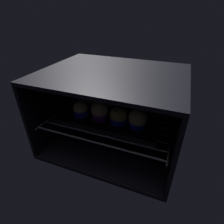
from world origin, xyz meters
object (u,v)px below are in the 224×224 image
muffin_row0_col2 (118,116)px  muffin_row1_col2 (124,106)px  baking_tray (112,116)px  muffin_row1_col0 (90,101)px  muffin_row0_col3 (138,119)px  muffin_row1_col1 (106,102)px  muffin_row0_col1 (100,111)px  muffin_row1_col3 (144,110)px  muffin_row0_col0 (81,109)px

muffin_row0_col2 → muffin_row1_col2: 8.89cm
baking_tray → muffin_row1_col2: muffin_row1_col2 is taller
muffin_row0_col2 → muffin_row1_col0: muffin_row0_col2 is taller
muffin_row0_col3 → muffin_row1_col2: bearing=134.6°
muffin_row1_col0 → muffin_row1_col1: muffin_row1_col1 is taller
muffin_row0_col1 → muffin_row1_col3: (17.92, 8.83, -0.59)cm
muffin_row0_col0 → muffin_row1_col2: bearing=27.6°
muffin_row0_col3 → muffin_row1_col3: size_ratio=1.09×
muffin_row0_col1 → muffin_row1_col1: size_ratio=1.06×
baking_tray → muffin_row0_col2: muffin_row0_col2 is taller
muffin_row1_col2 → muffin_row1_col0: bearing=-179.6°
muffin_row0_col1 → muffin_row1_col3: size_ratio=1.17×
baking_tray → muffin_row0_col1: 7.28cm
baking_tray → muffin_row1_col2: size_ratio=5.74×
muffin_row0_col0 → muffin_row1_col0: 9.16cm
muffin_row0_col3 → muffin_row1_col1: 19.76cm
muffin_row0_col2 → muffin_row0_col0: bearing=-178.7°
muffin_row0_col0 → muffin_row1_col0: bearing=92.0°
muffin_row1_col1 → muffin_row0_col3: bearing=-25.7°
muffin_row0_col0 → muffin_row1_col3: muffin_row1_col3 is taller
muffin_row1_col1 → muffin_row1_col3: size_ratio=1.11×
muffin_row0_col2 → muffin_row1_col1: size_ratio=0.91×
muffin_row0_col1 → muffin_row1_col1: muffin_row0_col1 is taller
muffin_row0_col2 → muffin_row1_col2: (-0.24, 8.88, 0.20)cm
baking_tray → muffin_row0_col3: muffin_row0_col3 is taller
muffin_row0_col2 → muffin_row0_col3: size_ratio=0.92×
muffin_row0_col0 → muffin_row1_col2: (17.76, 9.29, 0.40)cm
muffin_row0_col3 → muffin_row1_col3: (0.71, 8.89, -0.36)cm
muffin_row0_col0 → muffin_row1_col3: 28.68cm
baking_tray → muffin_row0_col3: 14.23cm
muffin_row0_col0 → muffin_row1_col2: muffin_row1_col2 is taller
muffin_row1_col0 → muffin_row1_col3: bearing=0.6°
muffin_row0_col0 → muffin_row1_col0: size_ratio=0.99×
muffin_row1_col0 → muffin_row0_col2: bearing=-25.5°
muffin_row0_col1 → muffin_row0_col3: 17.21cm
muffin_row1_col3 → muffin_row1_col2: bearing=-179.0°
muffin_row1_col0 → muffin_row1_col2: muffin_row1_col2 is taller
muffin_row0_col3 → muffin_row1_col0: bearing=162.2°
muffin_row0_col0 → muffin_row1_col1: 12.54cm
muffin_row0_col1 → muffin_row0_col3: (17.21, -0.06, -0.23)cm
muffin_row1_col0 → muffin_row1_col2: 18.08cm
baking_tray → muffin_row1_col1: bearing=137.4°
baking_tray → muffin_row1_col0: bearing=162.0°
muffin_row1_col0 → muffin_row1_col3: (27.39, 0.30, 0.21)cm
muffin_row0_col2 → muffin_row1_col3: 12.82cm
baking_tray → muffin_row0_col1: (-4.22, -4.08, 4.31)cm
muffin_row1_col2 → muffin_row1_col3: 9.32cm
muffin_row0_col2 → muffin_row1_col0: bearing=154.5°
muffin_row1_col1 → muffin_row0_col0: bearing=-133.1°
muffin_row0_col2 → muffin_row1_col1: muffin_row1_col1 is taller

